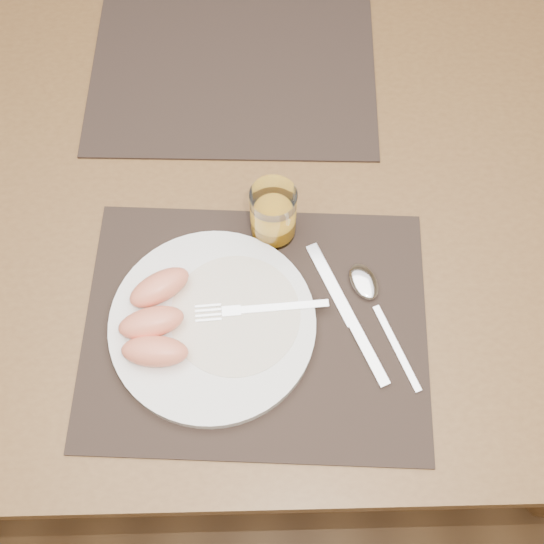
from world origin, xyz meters
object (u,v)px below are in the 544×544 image
(juice_glass, at_px, (273,216))
(placemat_near, at_px, (256,327))
(spoon, at_px, (369,291))
(knife, at_px, (353,325))
(fork, at_px, (250,310))
(placemat_far, at_px, (233,69))
(table, at_px, (251,215))
(plate, at_px, (213,324))

(juice_glass, bearing_deg, placemat_near, -100.55)
(placemat_near, distance_m, spoon, 0.16)
(knife, height_order, juice_glass, juice_glass)
(placemat_near, xyz_separation_m, fork, (-0.01, 0.02, 0.02))
(juice_glass, bearing_deg, placemat_far, 100.81)
(table, xyz_separation_m, fork, (-0.00, -0.20, 0.11))
(plate, height_order, knife, plate)
(placemat_far, xyz_separation_m, spoon, (0.18, -0.40, 0.01))
(placemat_far, relative_size, plate, 1.67)
(plate, relative_size, juice_glass, 2.85)
(table, xyz_separation_m, spoon, (0.16, -0.18, 0.09))
(placemat_far, xyz_separation_m, plate, (-0.03, -0.44, 0.01))
(placemat_near, bearing_deg, juice_glass, 79.45)
(table, xyz_separation_m, juice_glass, (0.03, -0.08, 0.13))
(plate, bearing_deg, placemat_far, 86.64)
(placemat_far, xyz_separation_m, knife, (0.16, -0.44, 0.00))
(juice_glass, bearing_deg, table, 113.16)
(placemat_near, height_order, juice_glass, juice_glass)
(table, relative_size, placemat_far, 3.11)
(placemat_near, bearing_deg, knife, -0.79)
(placemat_far, height_order, spoon, spoon)
(table, relative_size, plate, 5.19)
(spoon, xyz_separation_m, juice_glass, (-0.13, 0.10, 0.04))
(spoon, distance_m, juice_glass, 0.16)
(table, bearing_deg, placemat_far, 96.16)
(fork, bearing_deg, knife, -7.68)
(placemat_far, bearing_deg, plate, -93.36)
(table, height_order, plate, plate)
(placemat_near, height_order, knife, knife)
(juice_glass, bearing_deg, spoon, -38.04)
(placemat_near, height_order, placemat_far, same)
(juice_glass, bearing_deg, fork, -104.78)
(knife, bearing_deg, placemat_far, 109.72)
(table, xyz_separation_m, placemat_near, (0.01, -0.22, 0.09))
(placemat_near, distance_m, knife, 0.13)
(knife, distance_m, juice_glass, 0.18)
(table, distance_m, placemat_far, 0.24)
(spoon, bearing_deg, placemat_near, -163.66)
(spoon, height_order, juice_glass, juice_glass)
(plate, bearing_deg, fork, 17.72)
(placemat_near, distance_m, juice_glass, 0.15)
(table, bearing_deg, plate, -102.74)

